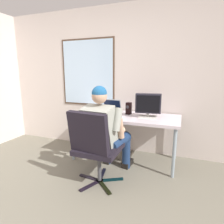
# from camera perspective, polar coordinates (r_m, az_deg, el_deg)

# --- Properties ---
(wall_rear) EXTENTS (4.65, 0.08, 2.51)m
(wall_rear) POSITION_cam_1_polar(r_m,az_deg,el_deg) (3.39, 1.66, 9.53)
(wall_rear) COLOR beige
(wall_rear) RESTS_ON ground
(desk) EXTENTS (1.67, 0.74, 0.73)m
(desk) POSITION_cam_1_polar(r_m,az_deg,el_deg) (2.99, 3.91, -2.05)
(desk) COLOR #85959E
(desk) RESTS_ON ground
(office_chair) EXTENTS (0.60, 0.64, 0.97)m
(office_chair) POSITION_cam_1_polar(r_m,az_deg,el_deg) (2.30, -5.37, -9.54)
(office_chair) COLOR black
(office_chair) RESTS_ON ground
(person_seated) EXTENTS (0.56, 0.87, 1.24)m
(person_seated) POSITION_cam_1_polar(r_m,az_deg,el_deg) (2.50, -1.97, -5.49)
(person_seated) COLOR navy
(person_seated) RESTS_ON ground
(crt_monitor) EXTENTS (0.38, 0.23, 0.36)m
(crt_monitor) POSITION_cam_1_polar(r_m,az_deg,el_deg) (2.84, 10.87, 2.32)
(crt_monitor) COLOR beige
(crt_monitor) RESTS_ON desk
(laptop) EXTENTS (0.35, 0.33, 0.22)m
(laptop) POSITION_cam_1_polar(r_m,az_deg,el_deg) (3.14, -0.55, 0.76)
(laptop) COLOR #8C999F
(laptop) RESTS_ON desk
(wine_glass) EXTENTS (0.09, 0.09, 0.14)m
(wine_glass) POSITION_cam_1_polar(r_m,az_deg,el_deg) (2.80, 0.70, 0.26)
(wine_glass) COLOR silver
(wine_glass) RESTS_ON desk
(desk_speaker) EXTENTS (0.09, 0.10, 0.19)m
(desk_speaker) POSITION_cam_1_polar(r_m,az_deg,el_deg) (3.06, 5.05, 1.13)
(desk_speaker) COLOR black
(desk_speaker) RESTS_ON desk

